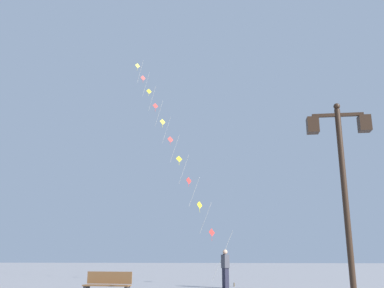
{
  "coord_description": "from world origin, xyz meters",
  "views": [
    {
      "loc": [
        -0.29,
        -2.39,
        1.38
      ],
      "look_at": [
        -3.05,
        20.34,
        7.47
      ],
      "focal_mm": 39.77,
      "sensor_mm": 36.0,
      "label": 1
    }
  ],
  "objects_px": {
    "kite_flyer": "(225,267)",
    "park_bench": "(108,285)",
    "twin_lantern_lamp_post": "(342,165)",
    "kite_train": "(171,140)"
  },
  "relations": [
    {
      "from": "park_bench",
      "to": "kite_train",
      "type": "bearing_deg",
      "value": 93.98
    },
    {
      "from": "twin_lantern_lamp_post",
      "to": "kite_train",
      "type": "distance_m",
      "value": 18.83
    },
    {
      "from": "twin_lantern_lamp_post",
      "to": "park_bench",
      "type": "bearing_deg",
      "value": 149.33
    },
    {
      "from": "kite_flyer",
      "to": "park_bench",
      "type": "xyz_separation_m",
      "value": [
        -3.72,
        -5.8,
        -0.45
      ]
    },
    {
      "from": "kite_train",
      "to": "park_bench",
      "type": "relative_size",
      "value": 10.54
    },
    {
      "from": "kite_train",
      "to": "kite_flyer",
      "type": "xyz_separation_m",
      "value": [
        3.79,
        -6.59,
        -8.03
      ]
    },
    {
      "from": "kite_flyer",
      "to": "park_bench",
      "type": "bearing_deg",
      "value": 116.41
    },
    {
      "from": "kite_train",
      "to": "kite_flyer",
      "type": "distance_m",
      "value": 11.06
    },
    {
      "from": "kite_flyer",
      "to": "park_bench",
      "type": "distance_m",
      "value": 6.9
    },
    {
      "from": "twin_lantern_lamp_post",
      "to": "park_bench",
      "type": "xyz_separation_m",
      "value": [
        -7.05,
        4.18,
        -3.09
      ]
    }
  ]
}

